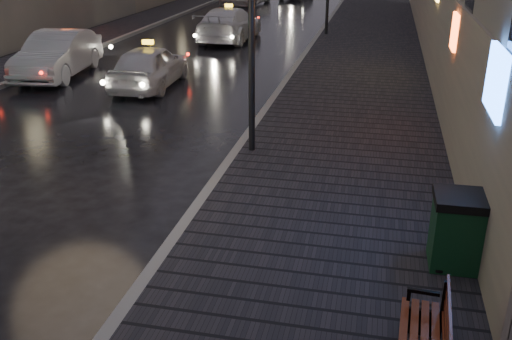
{
  "coord_description": "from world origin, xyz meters",
  "views": [
    {
      "loc": [
        4.53,
        -5.72,
        4.71
      ],
      "look_at": [
        2.56,
        3.23,
        0.85
      ],
      "focal_mm": 40.0,
      "sensor_mm": 36.0,
      "label": 1
    }
  ],
  "objects": [
    {
      "name": "curb",
      "position": [
        1.5,
        21.0,
        0.07
      ],
      "size": [
        0.2,
        58.0,
        0.15
      ],
      "primitive_type": "cube",
      "color": "slate",
      "rests_on": "ground"
    },
    {
      "name": "ground",
      "position": [
        0.0,
        0.0,
        0.0
      ],
      "size": [
        120.0,
        120.0,
        0.0
      ],
      "primitive_type": "plane",
      "color": "black",
      "rests_on": "ground"
    },
    {
      "name": "trash_bin",
      "position": [
        5.8,
        1.98,
        0.72
      ],
      "size": [
        0.75,
        0.75,
        1.12
      ],
      "rotation": [
        0.0,
        0.0,
        0.02
      ],
      "color": "black",
      "rests_on": "sidewalk"
    },
    {
      "name": "taxi_mid",
      "position": [
        -2.43,
        20.08,
        0.75
      ],
      "size": [
        2.18,
        5.19,
        1.5
      ],
      "primitive_type": "imported",
      "rotation": [
        0.0,
        0.0,
        3.13
      ],
      "color": "silver",
      "rests_on": "ground"
    },
    {
      "name": "sidewalk_far",
      "position": [
        -8.7,
        21.0,
        0.07
      ],
      "size": [
        2.4,
        58.0,
        0.15
      ],
      "primitive_type": "cube",
      "color": "black",
      "rests_on": "ground"
    },
    {
      "name": "sidewalk",
      "position": [
        3.9,
        21.0,
        0.07
      ],
      "size": [
        4.6,
        58.0,
        0.15
      ],
      "primitive_type": "cube",
      "color": "black",
      "rests_on": "ground"
    },
    {
      "name": "car_left_mid",
      "position": [
        -6.4,
        12.01,
        0.76
      ],
      "size": [
        2.19,
        4.78,
        1.52
      ],
      "primitive_type": "imported",
      "rotation": [
        0.0,
        0.0,
        0.13
      ],
      "color": "#A5A4AC",
      "rests_on": "ground"
    },
    {
      "name": "curb_far",
      "position": [
        -7.4,
        21.0,
        0.07
      ],
      "size": [
        0.2,
        58.0,
        0.15
      ],
      "primitive_type": "cube",
      "color": "slate",
      "rests_on": "ground"
    },
    {
      "name": "taxi_near",
      "position": [
        -2.72,
        11.28,
        0.69
      ],
      "size": [
        1.81,
        4.13,
        1.38
      ],
      "primitive_type": "imported",
      "rotation": [
        0.0,
        0.0,
        3.19
      ],
      "color": "silver",
      "rests_on": "ground"
    }
  ]
}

